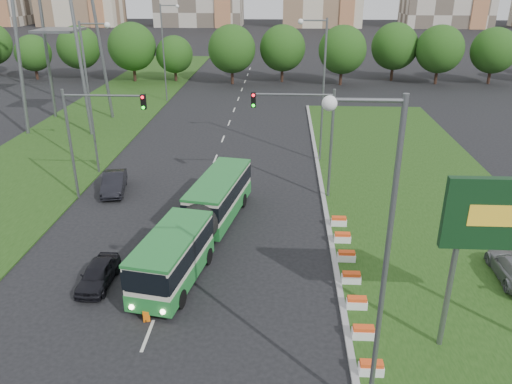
# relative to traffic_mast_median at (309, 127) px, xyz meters

# --- Properties ---
(ground) EXTENTS (360.00, 360.00, 0.00)m
(ground) POSITION_rel_traffic_mast_median_xyz_m (-4.78, -10.00, -5.35)
(ground) COLOR black
(ground) RESTS_ON ground
(grass_median) EXTENTS (14.00, 60.00, 0.15)m
(grass_median) POSITION_rel_traffic_mast_median_xyz_m (8.22, -2.00, -5.27)
(grass_median) COLOR #1D3F12
(grass_median) RESTS_ON ground
(median_kerb) EXTENTS (0.30, 60.00, 0.18)m
(median_kerb) POSITION_rel_traffic_mast_median_xyz_m (1.27, -2.00, -5.26)
(median_kerb) COLOR #9A9A9A
(median_kerb) RESTS_ON ground
(left_verge) EXTENTS (12.00, 110.00, 0.10)m
(left_verge) POSITION_rel_traffic_mast_median_xyz_m (-22.78, 15.00, -5.30)
(left_verge) COLOR #1D3F12
(left_verge) RESTS_ON ground
(lane_markings) EXTENTS (0.20, 100.00, 0.01)m
(lane_markings) POSITION_rel_traffic_mast_median_xyz_m (-7.78, 10.00, -5.35)
(lane_markings) COLOR silver
(lane_markings) RESTS_ON ground
(flower_planters) EXTENTS (1.10, 13.70, 0.60)m
(flower_planters) POSITION_rel_traffic_mast_median_xyz_m (1.92, -11.40, -4.90)
(flower_planters) COLOR white
(flower_planters) RESTS_ON grass_median
(traffic_mast_median) EXTENTS (5.76, 0.32, 8.00)m
(traffic_mast_median) POSITION_rel_traffic_mast_median_xyz_m (0.00, 0.00, 0.00)
(traffic_mast_median) COLOR slate
(traffic_mast_median) RESTS_ON ground
(traffic_mast_left) EXTENTS (5.76, 0.32, 8.00)m
(traffic_mast_left) POSITION_rel_traffic_mast_median_xyz_m (-15.16, -1.00, 0.00)
(traffic_mast_left) COLOR slate
(traffic_mast_left) RESTS_ON ground
(street_lamps) EXTENTS (36.00, 60.00, 12.00)m
(street_lamps) POSITION_rel_traffic_mast_median_xyz_m (-7.78, 0.00, 0.65)
(street_lamps) COLOR slate
(street_lamps) RESTS_ON ground
(tree_line) EXTENTS (120.00, 8.00, 9.00)m
(tree_line) POSITION_rel_traffic_mast_median_xyz_m (5.22, 45.00, -0.85)
(tree_line) COLOR #224F15
(tree_line) RESTS_ON ground
(articulated_bus) EXTENTS (2.39, 15.35, 2.53)m
(articulated_bus) POSITION_rel_traffic_mast_median_xyz_m (-6.74, -7.42, -3.80)
(articulated_bus) COLOR beige
(articulated_bus) RESTS_ON ground
(car_left_near) EXTENTS (1.54, 3.74, 1.27)m
(car_left_near) POSITION_rel_traffic_mast_median_xyz_m (-11.37, -12.06, -4.72)
(car_left_near) COLOR black
(car_left_near) RESTS_ON ground
(car_left_far) EXTENTS (2.37, 4.63, 1.45)m
(car_left_far) POSITION_rel_traffic_mast_median_xyz_m (-14.42, 0.19, -4.62)
(car_left_far) COLOR black
(car_left_far) RESTS_ON ground
(pedestrian) EXTENTS (0.41, 0.60, 1.61)m
(pedestrian) POSITION_rel_traffic_mast_median_xyz_m (-8.27, -13.68, -4.55)
(pedestrian) COLOR gray
(pedestrian) RESTS_ON ground
(shopping_trolley) EXTENTS (0.32, 0.34, 0.55)m
(shopping_trolley) POSITION_rel_traffic_mast_median_xyz_m (-8.09, -14.93, -5.08)
(shopping_trolley) COLOR orange
(shopping_trolley) RESTS_ON ground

